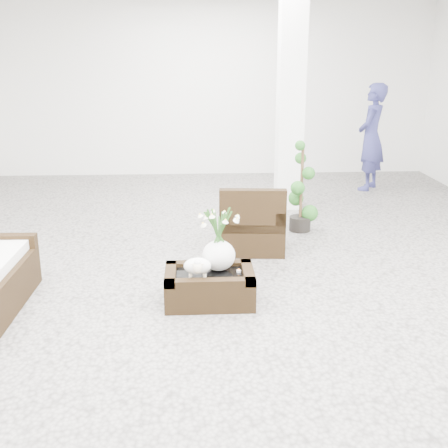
{
  "coord_description": "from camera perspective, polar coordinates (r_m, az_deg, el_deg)",
  "views": [
    {
      "loc": [
        -0.32,
        -6.08,
        2.48
      ],
      "look_at": [
        0.0,
        -0.1,
        0.62
      ],
      "focal_mm": 44.96,
      "sensor_mm": 36.0,
      "label": 1
    }
  ],
  "objects": [
    {
      "name": "armchair",
      "position": [
        7.22,
        2.87,
        0.78
      ],
      "size": [
        0.88,
        0.85,
        0.87
      ],
      "primitive_type": "cube",
      "rotation": [
        0.0,
        0.0,
        3.06
      ],
      "color": "black",
      "rests_on": "ground"
    },
    {
      "name": "topiary",
      "position": [
        7.97,
        7.88,
        3.73
      ],
      "size": [
        0.34,
        0.34,
        1.28
      ],
      "primitive_type": null,
      "color": "#1F5019",
      "rests_on": "ground"
    },
    {
      "name": "column",
      "position": [
        9.04,
        6.79,
        12.5
      ],
      "size": [
        0.4,
        0.4,
        3.5
      ],
      "primitive_type": "cube",
      "color": "white",
      "rests_on": "ground"
    },
    {
      "name": "coffee_table",
      "position": [
        5.77,
        -1.49,
        -6.49
      ],
      "size": [
        0.9,
        0.6,
        0.31
      ],
      "primitive_type": "cube",
      "color": "black",
      "rests_on": "ground"
    },
    {
      "name": "shopper",
      "position": [
        10.66,
        14.74,
        8.53
      ],
      "size": [
        0.77,
        0.84,
        1.93
      ],
      "primitive_type": "imported",
      "rotation": [
        0.0,
        0.0,
        -2.15
      ],
      "color": "navy",
      "rests_on": "ground"
    },
    {
      "name": "planter_narcissus",
      "position": [
        5.67,
        -0.55,
        -0.91
      ],
      "size": [
        0.44,
        0.44,
        0.8
      ],
      "primitive_type": null,
      "color": "white",
      "rests_on": "coffee_table"
    },
    {
      "name": "tealight",
      "position": [
        5.73,
        1.5,
        -4.78
      ],
      "size": [
        0.04,
        0.04,
        0.03
      ],
      "primitive_type": "cylinder",
      "color": "white",
      "rests_on": "coffee_table"
    },
    {
      "name": "sheep_figurine",
      "position": [
        5.57,
        -2.71,
        -4.47
      ],
      "size": [
        0.28,
        0.23,
        0.21
      ],
      "primitive_type": "ellipsoid",
      "color": "white",
      "rests_on": "coffee_table"
    },
    {
      "name": "ground",
      "position": [
        6.57,
        -0.05,
        -4.91
      ],
      "size": [
        11.0,
        11.0,
        0.0
      ],
      "primitive_type": "plane",
      "color": "gray",
      "rests_on": "ground"
    }
  ]
}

